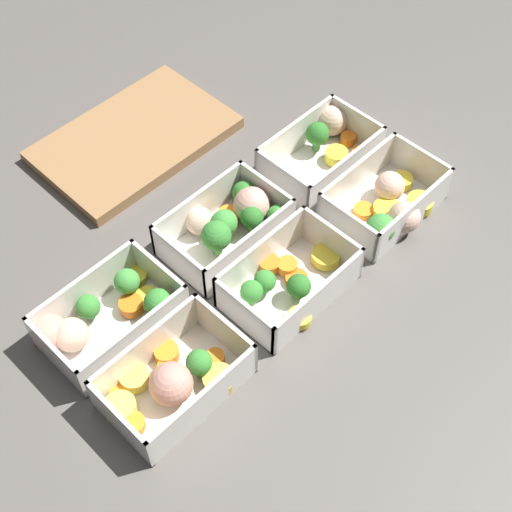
% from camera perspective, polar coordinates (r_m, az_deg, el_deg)
% --- Properties ---
extents(ground_plane, '(4.00, 4.00, 0.00)m').
position_cam_1_polar(ground_plane, '(0.93, 0.00, -0.76)').
color(ground_plane, '#56514C').
extents(container_near_left, '(0.17, 0.12, 0.06)m').
position_cam_1_polar(container_near_left, '(0.82, -6.68, -9.88)').
color(container_near_left, silver).
rests_on(container_near_left, ground_plane).
extents(container_near_center, '(0.17, 0.12, 0.06)m').
position_cam_1_polar(container_near_center, '(0.89, 2.53, -2.05)').
color(container_near_center, silver).
rests_on(container_near_center, ground_plane).
extents(container_near_right, '(0.16, 0.12, 0.06)m').
position_cam_1_polar(container_near_right, '(0.98, 10.62, 4.08)').
color(container_near_right, silver).
rests_on(container_near_right, ground_plane).
extents(container_far_left, '(0.18, 0.12, 0.06)m').
position_cam_1_polar(container_far_left, '(0.88, -12.13, -4.80)').
color(container_far_left, silver).
rests_on(container_far_left, ground_plane).
extents(container_far_center, '(0.16, 0.12, 0.06)m').
position_cam_1_polar(container_far_center, '(0.94, -1.92, 2.76)').
color(container_far_center, silver).
rests_on(container_far_center, ground_plane).
extents(container_far_right, '(0.19, 0.12, 0.06)m').
position_cam_1_polar(container_far_right, '(1.05, 5.36, 8.70)').
color(container_far_right, silver).
rests_on(container_far_right, ground_plane).
extents(cutting_board, '(0.28, 0.18, 0.02)m').
position_cam_1_polar(cutting_board, '(1.09, -9.68, 9.19)').
color(cutting_board, olive).
rests_on(cutting_board, ground_plane).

